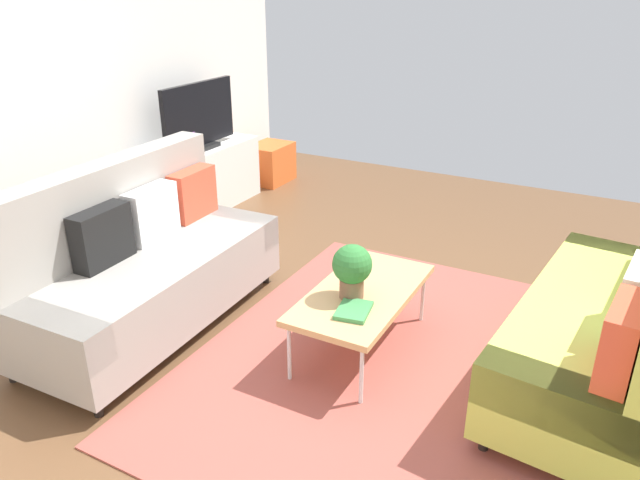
# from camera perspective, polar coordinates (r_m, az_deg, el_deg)

# --- Properties ---
(ground_plane) EXTENTS (7.68, 7.68, 0.00)m
(ground_plane) POSITION_cam_1_polar(r_m,az_deg,el_deg) (3.94, 3.90, -10.02)
(ground_plane) COLOR brown
(wall_far) EXTENTS (6.40, 0.12, 2.90)m
(wall_far) POSITION_cam_1_polar(r_m,az_deg,el_deg) (5.14, -26.09, 13.21)
(wall_far) COLOR white
(wall_far) RESTS_ON ground_plane
(area_rug) EXTENTS (2.90, 2.20, 0.01)m
(area_rug) POSITION_cam_1_polar(r_m,az_deg,el_deg) (3.81, 6.35, -11.32)
(area_rug) COLOR #9E4C42
(area_rug) RESTS_ON ground_plane
(couch_beige) EXTENTS (1.92, 0.89, 1.10)m
(couch_beige) POSITION_cam_1_polar(r_m,az_deg,el_deg) (4.14, -16.55, -2.08)
(couch_beige) COLOR gray
(couch_beige) RESTS_ON ground_plane
(couch_green) EXTENTS (1.98, 1.03, 1.10)m
(couch_green) POSITION_cam_1_polar(r_m,az_deg,el_deg) (3.69, 26.67, -7.19)
(couch_green) COLOR #C1CC51
(couch_green) RESTS_ON ground_plane
(coffee_table) EXTENTS (1.10, 0.56, 0.42)m
(coffee_table) POSITION_cam_1_polar(r_m,az_deg,el_deg) (3.71, 4.05, -5.23)
(coffee_table) COLOR tan
(coffee_table) RESTS_ON ground_plane
(tv_console) EXTENTS (1.40, 0.44, 0.64)m
(tv_console) POSITION_cam_1_polar(r_m,az_deg,el_deg) (6.17, -11.15, 5.70)
(tv_console) COLOR silver
(tv_console) RESTS_ON ground_plane
(tv) EXTENTS (1.00, 0.20, 0.64)m
(tv) POSITION_cam_1_polar(r_m,az_deg,el_deg) (6.00, -11.47, 11.42)
(tv) COLOR black
(tv) RESTS_ON tv_console
(storage_trunk) EXTENTS (0.52, 0.40, 0.44)m
(storage_trunk) POSITION_cam_1_polar(r_m,az_deg,el_deg) (6.99, -4.78, 7.33)
(storage_trunk) COLOR orange
(storage_trunk) RESTS_ON ground_plane
(potted_plant) EXTENTS (0.24, 0.24, 0.34)m
(potted_plant) POSITION_cam_1_polar(r_m,az_deg,el_deg) (3.53, 3.08, -2.69)
(potted_plant) COLOR brown
(potted_plant) RESTS_ON coffee_table
(table_book_0) EXTENTS (0.27, 0.22, 0.03)m
(table_book_0) POSITION_cam_1_polar(r_m,az_deg,el_deg) (3.46, 3.23, -6.72)
(table_book_0) COLOR #3F8C4C
(table_book_0) RESTS_ON coffee_table
(vase_0) EXTENTS (0.11, 0.11, 0.14)m
(vase_0) POSITION_cam_1_polar(r_m,az_deg,el_deg) (5.68, -15.52, 7.81)
(vase_0) COLOR #4C72B2
(vase_0) RESTS_ON tv_console
(vase_1) EXTENTS (0.11, 0.11, 0.17)m
(vase_1) POSITION_cam_1_polar(r_m,az_deg,el_deg) (5.79, -14.43, 8.38)
(vase_1) COLOR #4C72B2
(vase_1) RESTS_ON tv_console
(bottle_0) EXTENTS (0.05, 0.05, 0.22)m
(bottle_0) POSITION_cam_1_polar(r_m,az_deg,el_deg) (5.85, -12.66, 8.97)
(bottle_0) COLOR #3F8C4C
(bottle_0) RESTS_ON tv_console
(bottle_1) EXTENTS (0.05, 0.05, 0.20)m
(bottle_1) POSITION_cam_1_polar(r_m,az_deg,el_deg) (5.93, -12.03, 9.11)
(bottle_1) COLOR purple
(bottle_1) RESTS_ON tv_console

